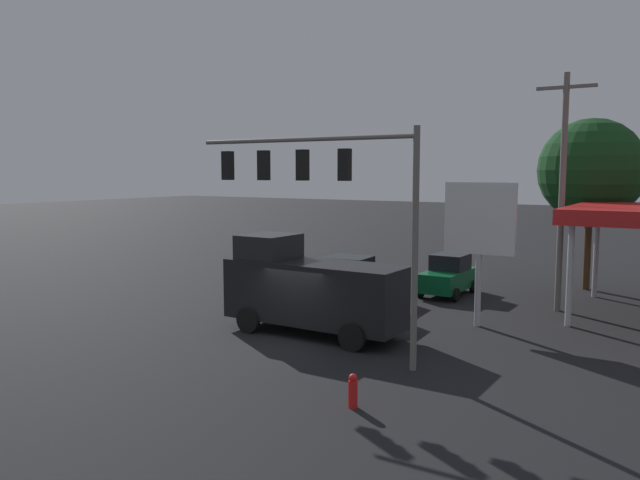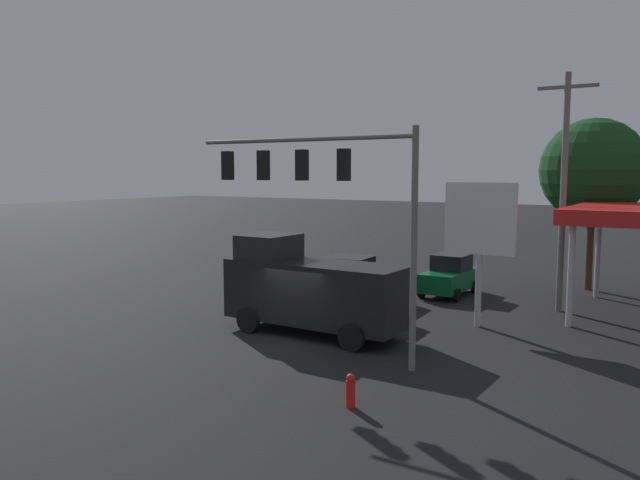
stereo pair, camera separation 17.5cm
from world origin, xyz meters
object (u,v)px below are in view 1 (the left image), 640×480
traffic_signal_assembly (322,184)px  price_sign (480,224)px  utility_pole (562,187)px  pickup_parked (355,284)px  street_tree (591,170)px  fire_hydrant (353,391)px  hatchback_crossing (448,276)px  delivery_truck (311,288)px

traffic_signal_assembly → price_sign: bearing=-116.7°
utility_pole → price_sign: 5.09m
pickup_parked → street_tree: bearing=139.2°
utility_pole → fire_hydrant: utility_pole is taller
price_sign → pickup_parked: bearing=-0.7°
price_sign → pickup_parked: price_sign is taller
hatchback_crossing → pickup_parked: bearing=-23.1°
delivery_truck → fire_hydrant: (-4.80, 5.56, -1.26)m
pickup_parked → fire_hydrant: (-5.39, 10.01, -0.67)m
street_tree → price_sign: bearing=77.3°
hatchback_crossing → street_tree: size_ratio=0.44×
utility_pole → street_tree: utility_pole is taller
traffic_signal_assembly → delivery_truck: bearing=-49.1°
hatchback_crossing → fire_hydrant: hatchback_crossing is taller
price_sign → hatchback_crossing: price_sign is taller
utility_pole → pickup_parked: (7.54, 4.37, -4.20)m
price_sign → street_tree: (-2.34, -10.35, 2.04)m
price_sign → pickup_parked: (5.43, -0.07, -2.87)m
hatchback_crossing → utility_pole: bearing=81.6°
traffic_signal_assembly → street_tree: 17.55m
traffic_signal_assembly → hatchback_crossing: traffic_signal_assembly is taller
hatchback_crossing → pickup_parked: size_ratio=0.72×
traffic_signal_assembly → price_sign: traffic_signal_assembly is taller
utility_pole → street_tree: 5.96m
utility_pole → traffic_signal_assembly: bearing=63.9°
pickup_parked → fire_hydrant: size_ratio=6.04×
delivery_truck → hatchback_crossing: delivery_truck is taller
utility_pole → pickup_parked: size_ratio=1.89×
traffic_signal_assembly → pickup_parked: (2.26, -6.38, -4.43)m
utility_pole → street_tree: bearing=-92.3°
traffic_signal_assembly → delivery_truck: 4.62m
traffic_signal_assembly → fire_hydrant: (-3.13, 3.63, -5.10)m
price_sign → fire_hydrant: (0.04, 9.94, -3.54)m
street_tree → fire_hydrant: bearing=83.3°
hatchback_crossing → fire_hydrant: 15.55m
utility_pole → fire_hydrant: 15.33m
utility_pole → pickup_parked: 9.67m
utility_pole → hatchback_crossing: bearing=-9.2°
delivery_truck → pickup_parked: (0.59, -4.44, -0.58)m
hatchback_crossing → fire_hydrant: (-3.08, 15.23, -0.51)m
traffic_signal_assembly → hatchback_crossing: bearing=-90.2°
hatchback_crossing → fire_hydrant: size_ratio=4.35×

